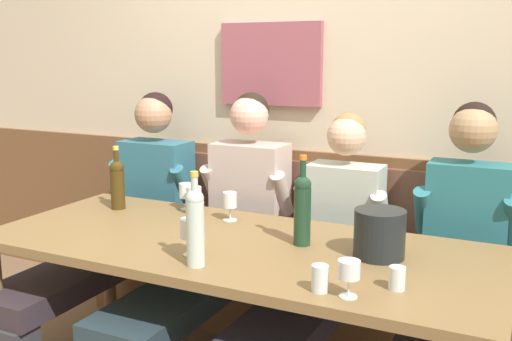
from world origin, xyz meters
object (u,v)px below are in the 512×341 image
wine_glass_mid_left (349,271)px  water_tumbler_right (397,278)px  dining_table (235,259)px  wine_bottle_amber_mid (302,207)px  wine_glass_left_end (194,196)px  person_center_right_seat (219,233)px  water_tumbler_center (320,278)px  wine_glass_mid_right (190,229)px  wine_glass_by_bottle (230,202)px  ice_bucket (379,234)px  wall_bench (298,285)px  person_center_left_seat (454,270)px  wine_bottle_clear_water (117,182)px  person_left_seat (119,219)px  wine_glass_center_front (186,191)px  wine_bottle_green_tall (196,225)px  person_right_seat (318,260)px

wine_glass_mid_left → water_tumbler_right: bearing=46.0°
dining_table → wine_bottle_amber_mid: (0.27, 0.09, 0.24)m
wine_glass_left_end → water_tumbler_right: bearing=-24.6°
person_center_right_seat → water_tumbler_center: bearing=-41.9°
wine_glass_mid_right → water_tumbler_right: 0.82m
dining_table → water_tumbler_right: size_ratio=27.24×
person_center_right_seat → wine_glass_by_bottle: 0.24m
person_center_right_seat → ice_bucket: size_ratio=6.80×
ice_bucket → wall_bench: bearing=132.3°
person_center_left_seat → wine_bottle_clear_water: person_center_left_seat is taller
wall_bench → water_tumbler_right: (0.73, -0.95, 0.51)m
wall_bench → wine_bottle_clear_water: wine_bottle_clear_water is taller
wine_bottle_clear_water → wine_glass_mid_left: bearing=-22.0°
person_left_seat → wine_glass_center_front: size_ratio=9.93×
wall_bench → dining_table: (0.00, -0.74, 0.39)m
wine_bottle_green_tall → water_tumbler_right: bearing=8.1°
wine_bottle_amber_mid → wine_glass_center_front: bearing=160.0°
wine_glass_center_front → wine_glass_mid_right: wine_glass_mid_right is taller
person_left_seat → wall_bench: bearing=22.3°
person_center_left_seat → wine_glass_by_bottle: bearing=-176.2°
person_right_seat → wine_glass_mid_left: bearing=-62.8°
wine_bottle_green_tall → wine_bottle_amber_mid: size_ratio=0.95×
wine_bottle_green_tall → water_tumbler_right: wine_bottle_green_tall is taller
ice_bucket → wine_glass_by_bottle: 0.80m
wine_glass_mid_right → wine_glass_by_bottle: bearing=100.6°
person_left_seat → wine_glass_left_end: person_left_seat is taller
wine_bottle_amber_mid → wine_glass_center_front: (-0.74, 0.27, -0.07)m
dining_table → person_center_right_seat: (-0.29, 0.37, -0.03)m
wall_bench → person_center_left_seat: size_ratio=1.84×
wine_glass_left_end → dining_table: bearing=-37.5°
wine_glass_by_bottle → wall_bench: bearing=68.7°
ice_bucket → wine_bottle_amber_mid: bearing=178.5°
person_left_seat → person_right_seat: (1.17, -0.03, -0.04)m
wine_glass_by_bottle → wine_glass_center_front: 0.31m
dining_table → wine_bottle_clear_water: bearing=164.6°
water_tumbler_right → wine_glass_mid_right: bearing=-179.2°
person_center_left_seat → wine_glass_mid_left: size_ratio=10.76×
person_center_right_seat → person_right_seat: person_center_right_seat is taller
person_left_seat → person_center_right_seat: 0.63m
wall_bench → wine_glass_mid_right: (-0.08, -0.96, 0.57)m
wine_glass_mid_left → wine_bottle_clear_water: bearing=158.0°
wine_glass_left_end → wall_bench: bearing=48.2°
dining_table → wine_glass_left_end: size_ratio=15.64×
wine_bottle_clear_water → wine_glass_mid_right: 0.84m
wine_bottle_clear_water → wine_glass_left_end: bearing=10.9°
wine_bottle_amber_mid → wine_glass_mid_left: wine_bottle_amber_mid is taller
dining_table → wine_glass_mid_left: wine_glass_mid_left is taller
dining_table → wine_glass_mid_right: 0.30m
wine_bottle_clear_water → water_tumbler_center: 1.42m
person_center_left_seat → wine_bottle_amber_mid: person_center_left_seat is taller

